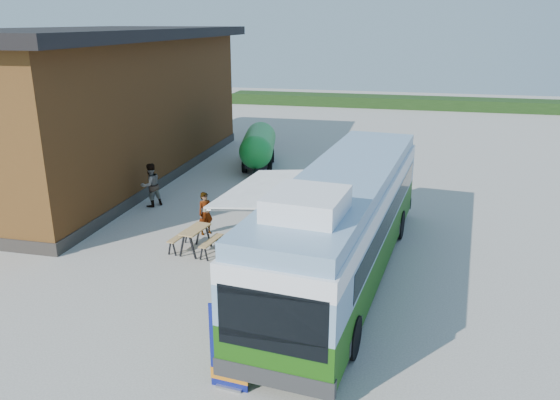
% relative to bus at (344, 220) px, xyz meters
% --- Properties ---
extents(ground, '(100.00, 100.00, 0.00)m').
position_rel_bus_xyz_m(ground, '(-3.40, -0.77, -1.93)').
color(ground, '#BCB7AD').
rests_on(ground, ground).
extents(barn, '(9.60, 21.20, 7.50)m').
position_rel_bus_xyz_m(barn, '(-13.90, 9.23, 1.66)').
color(barn, brown).
rests_on(barn, ground).
extents(hedge, '(40.00, 3.00, 1.00)m').
position_rel_bus_xyz_m(hedge, '(4.60, 37.23, -1.43)').
color(hedge, '#264419').
rests_on(hedge, ground).
extents(bus, '(4.23, 13.35, 4.03)m').
position_rel_bus_xyz_m(bus, '(0.00, 0.00, 0.00)').
color(bus, '#1D6210').
rests_on(bus, ground).
extents(awning, '(3.26, 4.73, 0.54)m').
position_rel_bus_xyz_m(awning, '(-2.02, -0.22, 1.01)').
color(awning, white).
rests_on(awning, ground).
extents(banner, '(0.90, 0.25, 2.08)m').
position_rel_bus_xyz_m(banner, '(-1.74, -6.25, -1.08)').
color(banner, navy).
rests_on(banner, ground).
extents(picnic_table, '(1.71, 1.57, 0.88)m').
position_rel_bus_xyz_m(picnic_table, '(-5.31, 0.75, -1.27)').
color(picnic_table, tan).
rests_on(picnic_table, ground).
extents(person_a, '(0.70, 0.72, 1.68)m').
position_rel_bus_xyz_m(person_a, '(-5.56, 2.47, -1.09)').
color(person_a, '#999999').
rests_on(person_a, ground).
extents(person_b, '(1.13, 1.19, 1.94)m').
position_rel_bus_xyz_m(person_b, '(-9.10, 5.07, -0.95)').
color(person_b, '#999999').
rests_on(person_b, ground).
extents(slurry_tanker, '(2.54, 5.89, 2.20)m').
position_rel_bus_xyz_m(slurry_tanker, '(-6.28, 12.70, -0.66)').
color(slurry_tanker, green).
rests_on(slurry_tanker, ground).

